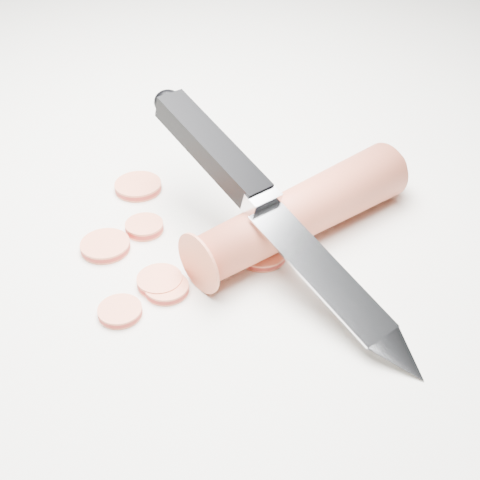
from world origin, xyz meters
The scene contains 10 objects.
ground centered at (0.00, 0.00, 0.00)m, with size 2.40×2.40×0.00m, color white.
carrot centered at (0.08, 0.03, 0.02)m, with size 0.04×0.04×0.19m, color #CD5337.
carrot_slice_0 centered at (-0.03, -0.07, 0.00)m, with size 0.04×0.04×0.01m, color #EE724C.
carrot_slice_1 centered at (-0.02, -0.04, 0.00)m, with size 0.03×0.03×0.01m, color #EE724C.
carrot_slice_2 centered at (0.04, -0.08, 0.00)m, with size 0.03×0.03×0.01m, color #EE724C.
carrot_slice_3 centered at (0.03, -0.08, 0.00)m, with size 0.03×0.03×0.01m, color #EE724C.
carrot_slice_4 centered at (0.07, -0.01, 0.00)m, with size 0.04×0.04×0.01m, color #EE724C.
carrot_slice_5 centered at (-0.07, 0.00, 0.00)m, with size 0.04×0.04×0.01m, color #EE724C.
carrot_slice_6 centered at (0.03, -0.11, 0.00)m, with size 0.03×0.03×0.01m, color #EE724C.
kitchen_knife centered at (0.08, -0.01, 0.05)m, with size 0.28×0.10×0.09m, color silver, non-canonical shape.
Camera 1 is at (0.28, -0.32, 0.31)m, focal length 50.00 mm.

